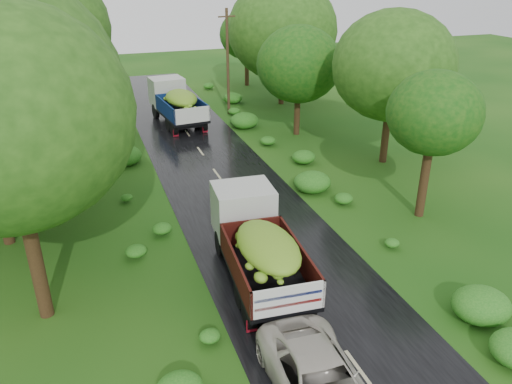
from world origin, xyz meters
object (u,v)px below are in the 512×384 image
truck_far (175,101)px  car (319,382)px  truck_near (257,239)px  utility_pole (228,61)px

truck_far → car: 27.46m
car → truck_near: bearing=88.9°
truck_far → car: bearing=-99.1°
truck_near → car: bearing=-89.9°
utility_pole → truck_near: bearing=-114.6°
car → utility_pole: (5.93, 28.54, 3.39)m
car → utility_pole: utility_pole is taller
truck_near → utility_pole: (5.49, 22.21, 2.49)m
truck_near → truck_far: (1.05, 21.07, 0.07)m
truck_near → car: (-0.44, -6.34, -0.90)m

